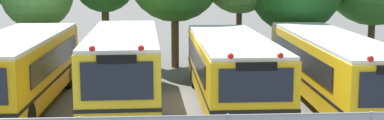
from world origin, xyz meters
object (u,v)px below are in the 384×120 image
at_px(school_bus_0, 19,68).
at_px(school_bus_2, 231,67).
at_px(school_bus_3, 332,66).
at_px(school_bus_1, 124,66).

height_order(school_bus_0, school_bus_2, school_bus_0).
bearing_deg(school_bus_0, school_bus_3, -179.06).
bearing_deg(school_bus_1, school_bus_2, 179.98).
bearing_deg(school_bus_3, school_bus_2, 1.07).
distance_m(school_bus_0, school_bus_3, 11.27).
height_order(school_bus_1, school_bus_3, school_bus_1).
height_order(school_bus_0, school_bus_1, school_bus_1).
relative_size(school_bus_0, school_bus_3, 0.87).
bearing_deg(school_bus_3, school_bus_1, 1.97).
distance_m(school_bus_1, school_bus_2, 3.87).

